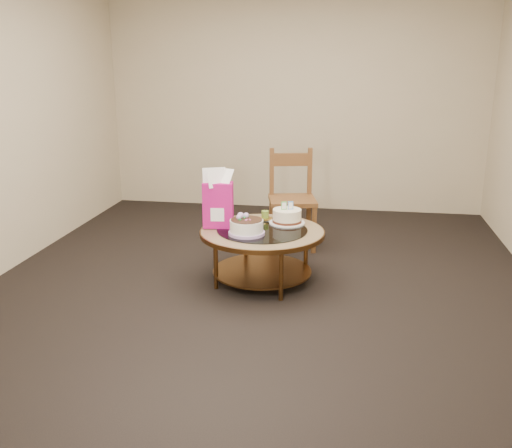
% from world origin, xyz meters
% --- Properties ---
extents(ground, '(5.00, 5.00, 0.00)m').
position_xyz_m(ground, '(0.00, 0.00, 0.00)').
color(ground, black).
rests_on(ground, ground).
extents(room_walls, '(4.52, 5.02, 2.61)m').
position_xyz_m(room_walls, '(0.00, 0.00, 1.54)').
color(room_walls, '#C2B293').
rests_on(room_walls, ground).
extents(coffee_table, '(1.02, 1.02, 0.46)m').
position_xyz_m(coffee_table, '(0.00, -0.00, 0.38)').
color(coffee_table, '#593719').
rests_on(coffee_table, ground).
extents(decorated_cake, '(0.29, 0.29, 0.17)m').
position_xyz_m(decorated_cake, '(-0.10, -0.15, 0.51)').
color(decorated_cake, '#BA94D1').
rests_on(decorated_cake, coffee_table).
extents(cream_cake, '(0.30, 0.30, 0.19)m').
position_xyz_m(cream_cake, '(0.18, 0.21, 0.52)').
color(cream_cake, white).
rests_on(cream_cake, coffee_table).
extents(gift_bag, '(0.26, 0.20, 0.48)m').
position_xyz_m(gift_bag, '(-0.37, 0.02, 0.70)').
color(gift_bag, '#BF1278').
rests_on(gift_bag, coffee_table).
extents(pillar_candle, '(0.12, 0.12, 0.09)m').
position_xyz_m(pillar_candle, '(-0.02, 0.28, 0.49)').
color(pillar_candle, '#EDC961').
rests_on(pillar_candle, coffee_table).
extents(dining_chair, '(0.52, 0.52, 0.95)m').
position_xyz_m(dining_chair, '(0.14, 0.99, 0.48)').
color(dining_chair, brown).
rests_on(dining_chair, ground).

